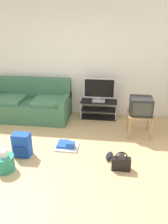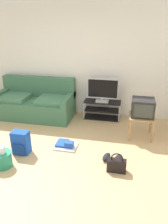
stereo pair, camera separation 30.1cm
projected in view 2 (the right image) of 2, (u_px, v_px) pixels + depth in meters
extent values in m
cube|color=tan|center=(37.00, 165.00, 3.59)|extent=(9.00, 9.80, 0.02)
cube|color=silver|center=(72.00, 61.00, 5.27)|extent=(9.00, 0.10, 2.70)
cube|color=#3D6B4C|center=(35.00, 108.00, 5.36)|extent=(1.92, 0.91, 0.45)
cube|color=#3D6B4C|center=(39.00, 86.00, 5.50)|extent=(1.92, 0.20, 0.50)
cube|color=#3D6B4C|center=(1.00, 94.00, 5.41)|extent=(0.14, 0.91, 0.17)
cube|color=#3D6B4C|center=(68.00, 99.00, 5.07)|extent=(0.14, 0.91, 0.17)
cube|color=#477857|center=(13.00, 97.00, 5.30)|extent=(0.77, 0.64, 0.10)
cube|color=#477857|center=(53.00, 100.00, 5.10)|extent=(0.77, 0.64, 0.10)
cube|color=black|center=(102.00, 102.00, 5.19)|extent=(0.89, 0.37, 0.02)
cube|color=black|center=(102.00, 110.00, 5.27)|extent=(0.86, 0.35, 0.02)
cube|color=black|center=(102.00, 118.00, 5.35)|extent=(0.89, 0.37, 0.02)
cylinder|color=#B7B7BC|center=(84.00, 111.00, 5.20)|extent=(0.03, 0.03, 0.44)
cylinder|color=#B7B7BC|center=(119.00, 114.00, 5.04)|extent=(0.03, 0.03, 0.44)
cylinder|color=#B7B7BC|center=(86.00, 106.00, 5.51)|extent=(0.03, 0.03, 0.44)
cylinder|color=#B7B7BC|center=(120.00, 109.00, 5.34)|extent=(0.03, 0.03, 0.44)
cube|color=#B2B2B7|center=(102.00, 101.00, 5.16)|extent=(0.31, 0.22, 0.05)
cube|color=#B2B2B7|center=(102.00, 99.00, 5.14)|extent=(0.05, 0.04, 0.04)
cube|color=#B2B2B7|center=(103.00, 88.00, 5.04)|extent=(0.76, 0.04, 0.49)
cube|color=black|center=(103.00, 89.00, 5.02)|extent=(0.70, 0.01, 0.43)
cube|color=#9E7A4C|center=(142.00, 116.00, 4.31)|extent=(0.50, 0.50, 0.03)
cube|color=#9E7A4C|center=(130.00, 131.00, 4.24)|extent=(0.04, 0.04, 0.44)
cube|color=#9E7A4C|center=(152.00, 133.00, 4.16)|extent=(0.04, 0.04, 0.44)
cube|color=#9E7A4C|center=(130.00, 121.00, 4.64)|extent=(0.04, 0.04, 0.44)
cube|color=#9E7A4C|center=(151.00, 123.00, 4.56)|extent=(0.04, 0.04, 0.44)
cube|color=#232326|center=(143.00, 107.00, 4.25)|extent=(0.44, 0.41, 0.35)
cube|color=#333833|center=(143.00, 111.00, 4.06)|extent=(0.36, 0.01, 0.27)
cube|color=blue|center=(21.00, 142.00, 3.84)|extent=(0.30, 0.19, 0.43)
cube|color=navy|center=(19.00, 149.00, 3.77)|extent=(0.23, 0.04, 0.19)
cylinder|color=navy|center=(20.00, 138.00, 3.95)|extent=(0.04, 0.04, 0.35)
cylinder|color=navy|center=(28.00, 139.00, 3.92)|extent=(0.04, 0.04, 0.35)
cube|color=black|center=(116.00, 166.00, 3.39)|extent=(0.30, 0.13, 0.21)
torus|color=black|center=(117.00, 158.00, 3.34)|extent=(0.19, 0.02, 0.19)
cylinder|color=#238466|center=(3.00, 159.00, 3.50)|extent=(0.29, 0.29, 0.26)
cylinder|color=#238466|center=(2.00, 153.00, 3.45)|extent=(0.30, 0.30, 0.02)
cylinder|color=white|center=(1.00, 150.00, 3.43)|extent=(0.13, 0.13, 0.14)
ellipsoid|color=black|center=(106.00, 157.00, 3.71)|extent=(0.17, 0.27, 0.09)
ellipsoid|color=black|center=(118.00, 158.00, 3.67)|extent=(0.18, 0.28, 0.09)
cube|color=silver|center=(66.00, 146.00, 4.10)|extent=(0.43, 0.36, 0.03)
cube|color=blue|center=(69.00, 144.00, 4.02)|extent=(0.16, 0.12, 0.11)
cube|color=blue|center=(62.00, 143.00, 4.13)|extent=(0.22, 0.28, 0.04)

